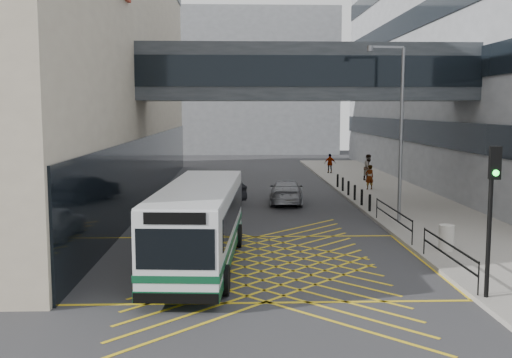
{
  "coord_description": "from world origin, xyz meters",
  "views": [
    {
      "loc": [
        -0.88,
        -21.12,
        5.51
      ],
      "look_at": [
        0.0,
        4.0,
        2.6
      ],
      "focal_mm": 42.0,
      "sensor_mm": 36.0,
      "label": 1
    }
  ],
  "objects": [
    {
      "name": "litter_bin",
      "position": [
        7.17,
        1.03,
        0.66
      ],
      "size": [
        0.57,
        0.57,
        0.99
      ],
      "primitive_type": "cylinder",
      "color": "#ADA89E",
      "rests_on": "pavement"
    },
    {
      "name": "traffic_light",
      "position": [
        6.31,
        -4.78,
        2.99
      ],
      "size": [
        0.32,
        0.51,
        4.35
      ],
      "rotation": [
        0.0,
        0.0,
        -0.09
      ],
      "color": "black",
      "rests_on": "pavement"
    },
    {
      "name": "ground",
      "position": [
        0.0,
        0.0,
        0.0
      ],
      "size": [
        120.0,
        120.0,
        0.0
      ],
      "primitive_type": "plane",
      "color": "#333335"
    },
    {
      "name": "skybridge",
      "position": [
        3.0,
        12.0,
        7.5
      ],
      "size": [
        20.0,
        4.1,
        3.0
      ],
      "color": "#31363B",
      "rests_on": "ground"
    },
    {
      "name": "pedestrian_b",
      "position": [
        9.31,
        23.95,
        1.14
      ],
      "size": [
        1.09,
        1.06,
        1.97
      ],
      "primitive_type": "imported",
      "rotation": [
        0.0,
        0.0,
        0.75
      ],
      "color": "gray",
      "rests_on": "pavement"
    },
    {
      "name": "car_dark",
      "position": [
        -1.91,
        15.09,
        0.78
      ],
      "size": [
        3.85,
        5.31,
        1.55
      ],
      "primitive_type": "imported",
      "rotation": [
        0.0,
        0.0,
        3.58
      ],
      "color": "black",
      "rests_on": "ground"
    },
    {
      "name": "pedestrian_a",
      "position": [
        8.19,
        18.73,
        0.99
      ],
      "size": [
        0.76,
        0.62,
        1.65
      ],
      "primitive_type": "imported",
      "rotation": [
        0.0,
        0.0,
        3.4
      ],
      "color": "gray",
      "rests_on": "pavement"
    },
    {
      "name": "bus",
      "position": [
        -2.13,
        -0.22,
        1.55
      ],
      "size": [
        3.1,
        10.45,
        2.89
      ],
      "rotation": [
        0.0,
        0.0,
        -0.07
      ],
      "color": "silver",
      "rests_on": "ground"
    },
    {
      "name": "pedestrian_c",
      "position": [
        7.18,
        29.26,
        0.97
      ],
      "size": [
        0.97,
        0.47,
        1.63
      ],
      "primitive_type": "imported",
      "rotation": [
        0.0,
        0.0,
        3.13
      ],
      "color": "gray",
      "rests_on": "pavement"
    },
    {
      "name": "street_lamp",
      "position": [
        6.87,
        7.23,
        4.9
      ],
      "size": [
        1.9,
        0.47,
        8.32
      ],
      "rotation": [
        0.0,
        0.0,
        0.13
      ],
      "color": "slate",
      "rests_on": "pavement"
    },
    {
      "name": "pavement",
      "position": [
        9.0,
        15.0,
        0.08
      ],
      "size": [
        6.0,
        54.0,
        0.16
      ],
      "primitive_type": "cube",
      "color": "gray",
      "rests_on": "ground"
    },
    {
      "name": "building_far",
      "position": [
        -2.0,
        60.0,
        9.0
      ],
      "size": [
        28.0,
        16.0,
        18.0
      ],
      "primitive_type": "cube",
      "color": "gray",
      "rests_on": "ground"
    },
    {
      "name": "bollards",
      "position": [
        6.25,
        15.0,
        0.61
      ],
      "size": [
        0.14,
        10.14,
        0.9
      ],
      "color": "black",
      "rests_on": "pavement"
    },
    {
      "name": "box_junction",
      "position": [
        0.0,
        0.0,
        0.0
      ],
      "size": [
        12.0,
        9.0,
        0.01
      ],
      "color": "gold",
      "rests_on": "ground"
    },
    {
      "name": "kerb_railings",
      "position": [
        6.15,
        1.78,
        0.88
      ],
      "size": [
        0.05,
        12.54,
        1.0
      ],
      "color": "black",
      "rests_on": "pavement"
    },
    {
      "name": "car_white",
      "position": [
        -3.14,
        4.56,
        0.72
      ],
      "size": [
        2.0,
        4.58,
        1.44
      ],
      "primitive_type": "imported",
      "rotation": [
        0.0,
        0.0,
        3.18
      ],
      "color": "white",
      "rests_on": "ground"
    },
    {
      "name": "car_silver",
      "position": [
        2.15,
        13.86,
        0.74
      ],
      "size": [
        2.41,
        4.89,
        1.47
      ],
      "primitive_type": "imported",
      "rotation": [
        0.0,
        0.0,
        3.05
      ],
      "color": "gray",
      "rests_on": "ground"
    }
  ]
}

